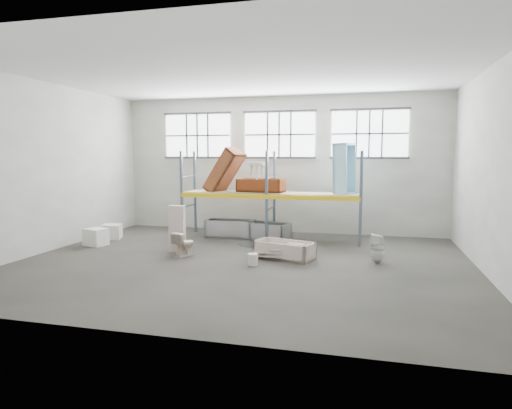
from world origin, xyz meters
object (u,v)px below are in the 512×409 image
(steel_tub_left, at_px, (230,228))
(carton_near, at_px, (96,237))
(toilet_beige, at_px, (184,244))
(cistern_tall, at_px, (177,229))
(blue_tub_upright, at_px, (345,169))
(steel_tub_right, at_px, (267,231))
(toilet_white, at_px, (378,248))
(rust_tub_flat, at_px, (261,185))
(bucket, at_px, (253,259))
(bathtub_beige, at_px, (284,250))

(steel_tub_left, distance_m, carton_near, 4.44)
(toilet_beige, height_order, cistern_tall, cistern_tall)
(blue_tub_upright, bearing_deg, steel_tub_right, -172.32)
(steel_tub_left, bearing_deg, carton_near, -146.29)
(toilet_white, relative_size, steel_tub_right, 0.51)
(rust_tub_flat, distance_m, blue_tub_upright, 2.87)
(carton_near, bearing_deg, cistern_tall, -3.25)
(blue_tub_upright, height_order, bucket, blue_tub_upright)
(bathtub_beige, xyz_separation_m, steel_tub_right, (-1.11, 2.60, 0.05))
(toilet_white, bearing_deg, steel_tub_right, -125.81)
(steel_tub_left, relative_size, steel_tub_right, 1.05)
(toilet_white, relative_size, rust_tub_flat, 0.51)
(bathtub_beige, height_order, steel_tub_left, steel_tub_left)
(steel_tub_right, relative_size, bucket, 5.08)
(steel_tub_left, bearing_deg, rust_tub_flat, 6.70)
(bathtub_beige, xyz_separation_m, cistern_tall, (-3.26, 0.11, 0.45))
(steel_tub_right, distance_m, rust_tub_flat, 1.58)
(bathtub_beige, distance_m, blue_tub_upright, 3.92)
(bathtub_beige, xyz_separation_m, toilet_beige, (-2.84, -0.39, 0.11))
(bathtub_beige, relative_size, toilet_beige, 2.33)
(rust_tub_flat, xyz_separation_m, bucket, (0.72, -3.83, -1.67))
(rust_tub_flat, height_order, bucket, rust_tub_flat)
(bathtub_beige, relative_size, cistern_tall, 1.18)
(carton_near, bearing_deg, bucket, -12.67)
(steel_tub_right, distance_m, bucket, 3.59)
(toilet_beige, height_order, bucket, toilet_beige)
(toilet_beige, bearing_deg, blue_tub_upright, -123.50)
(steel_tub_left, bearing_deg, toilet_beige, -97.09)
(bathtub_beige, height_order, blue_tub_upright, blue_tub_upright)
(bathtub_beige, relative_size, steel_tub_left, 0.98)
(bucket, bearing_deg, blue_tub_upright, 61.82)
(bathtub_beige, bearing_deg, toilet_white, 18.57)
(bucket, distance_m, carton_near, 5.63)
(toilet_white, height_order, carton_near, toilet_white)
(cistern_tall, height_order, steel_tub_left, cistern_tall)
(bucket, bearing_deg, carton_near, 167.33)
(steel_tub_left, distance_m, bucket, 4.11)
(steel_tub_right, distance_m, carton_near, 5.54)
(cistern_tall, relative_size, blue_tub_upright, 0.81)
(cistern_tall, bearing_deg, steel_tub_right, 41.02)
(toilet_beige, relative_size, bucket, 2.25)
(toilet_white, bearing_deg, bucket, -72.70)
(cistern_tall, bearing_deg, toilet_beige, -57.85)
(cistern_tall, bearing_deg, bathtub_beige, -10.07)
(toilet_beige, relative_size, cistern_tall, 0.51)
(bathtub_beige, relative_size, carton_near, 2.57)
(toilet_beige, bearing_deg, carton_near, 7.10)
(bucket, relative_size, carton_near, 0.49)
(blue_tub_upright, xyz_separation_m, carton_near, (-7.58, -2.67, -2.12))
(cistern_tall, distance_m, steel_tub_right, 3.32)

